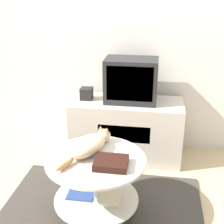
% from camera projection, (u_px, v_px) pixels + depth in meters
% --- Properties ---
extents(ground_plane, '(12.00, 12.00, 0.00)m').
position_uv_depth(ground_plane, '(102.00, 209.00, 2.46)').
color(ground_plane, tan).
extents(wall_back, '(8.00, 0.05, 2.60)m').
position_uv_depth(wall_back, '(123.00, 22.00, 3.03)').
color(wall_back, silver).
rests_on(wall_back, ground_plane).
extents(rug, '(1.55, 1.01, 0.02)m').
position_uv_depth(rug, '(102.00, 208.00, 2.46)').
color(rug, '#3D3833').
rests_on(rug, ground_plane).
extents(tv_stand, '(1.08, 0.46, 0.59)m').
position_uv_depth(tv_stand, '(126.00, 129.00, 3.11)').
color(tv_stand, beige).
rests_on(tv_stand, ground_plane).
extents(tv, '(0.49, 0.31, 0.41)m').
position_uv_depth(tv, '(131.00, 80.00, 2.93)').
color(tv, '#232326').
rests_on(tv, tv_stand).
extents(speaker, '(0.11, 0.11, 0.11)m').
position_uv_depth(speaker, '(87.00, 94.00, 3.04)').
color(speaker, black).
rests_on(speaker, tv_stand).
extents(coffee_table, '(0.72, 0.72, 0.48)m').
position_uv_depth(coffee_table, '(96.00, 179.00, 2.27)').
color(coffee_table, '#B2B2B7').
rests_on(coffee_table, rug).
extents(dvd_box, '(0.23, 0.19, 0.05)m').
position_uv_depth(dvd_box, '(111.00, 163.00, 2.10)').
color(dvd_box, black).
rests_on(dvd_box, coffee_table).
extents(cat, '(0.33, 0.55, 0.13)m').
position_uv_depth(cat, '(89.00, 145.00, 2.27)').
color(cat, beige).
rests_on(cat, coffee_table).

